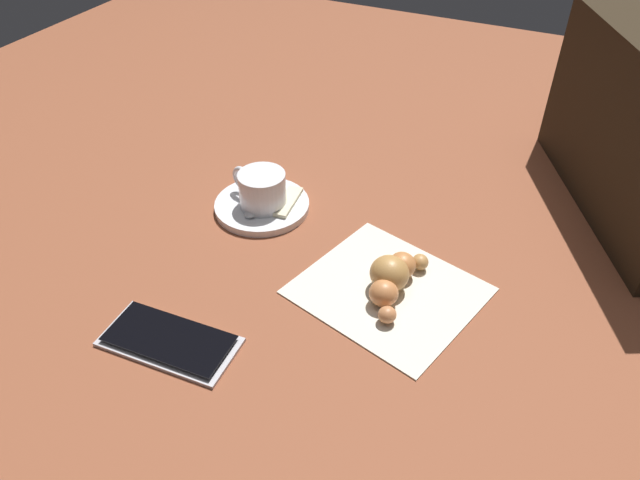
{
  "coord_description": "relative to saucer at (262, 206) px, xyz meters",
  "views": [
    {
      "loc": [
        -0.27,
        0.55,
        0.5
      ],
      "look_at": [
        -0.02,
        0.01,
        0.01
      ],
      "focal_mm": 33.6,
      "sensor_mm": 36.0,
      "label": 1
    }
  ],
  "objects": [
    {
      "name": "cell_phone",
      "position": [
        -0.03,
        0.26,
        -0.0
      ],
      "size": [
        0.15,
        0.08,
        0.01
      ],
      "color": "#BAB5BC",
      "rests_on": "ground"
    },
    {
      "name": "napkin",
      "position": [
        -0.22,
        0.08,
        -0.0
      ],
      "size": [
        0.24,
        0.22,
        0.0
      ],
      "primitive_type": "cube",
      "rotation": [
        0.0,
        0.0,
        -0.27
      ],
      "color": "silver",
      "rests_on": "ground"
    },
    {
      "name": "teaspoon",
      "position": [
        0.0,
        0.0,
        0.01
      ],
      "size": [
        0.04,
        0.14,
        0.01
      ],
      "color": "silver",
      "rests_on": "saucer"
    },
    {
      "name": "saucer",
      "position": [
        0.0,
        0.0,
        0.0
      ],
      "size": [
        0.13,
        0.13,
        0.01
      ],
      "primitive_type": "cylinder",
      "color": "white",
      "rests_on": "ground"
    },
    {
      "name": "ground_plane",
      "position": [
        -0.09,
        0.03,
        -0.01
      ],
      "size": [
        1.8,
        1.8,
        0.0
      ],
      "primitive_type": "plane",
      "color": "brown"
    },
    {
      "name": "croissant",
      "position": [
        -0.22,
        0.08,
        0.02
      ],
      "size": [
        0.06,
        0.13,
        0.04
      ],
      "color": "tan",
      "rests_on": "napkin"
    },
    {
      "name": "sugar_packet",
      "position": [
        -0.03,
        -0.01,
        0.01
      ],
      "size": [
        0.03,
        0.07,
        0.01
      ],
      "primitive_type": "cube",
      "rotation": [
        0.0,
        0.0,
        4.84
      ],
      "color": "beige",
      "rests_on": "saucer"
    },
    {
      "name": "laptop_bag",
      "position": [
        -0.44,
        -0.22,
        0.11
      ],
      "size": [
        0.26,
        0.38,
        0.23
      ],
      "primitive_type": "cube",
      "rotation": [
        0.0,
        0.0,
        5.18
      ],
      "color": "black",
      "rests_on": "ground"
    },
    {
      "name": "espresso_cup",
      "position": [
        -0.0,
        0.0,
        0.03
      ],
      "size": [
        0.09,
        0.06,
        0.05
      ],
      "color": "white",
      "rests_on": "saucer"
    }
  ]
}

